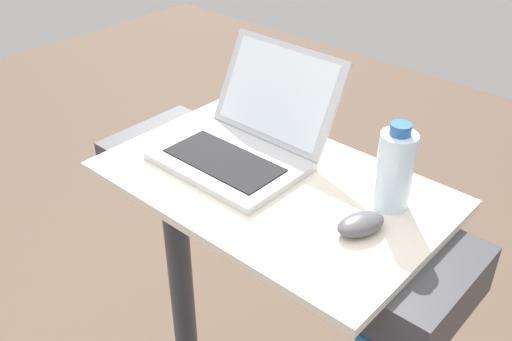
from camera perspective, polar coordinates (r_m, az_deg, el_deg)
desk_board at (r=1.26m, az=1.52°, el=-1.39°), size 0.73×0.46×0.02m
laptop at (r=1.32m, az=-1.04°, el=3.20°), size 0.32×0.33×0.22m
computer_mouse at (r=1.12m, az=10.15°, el=-5.15°), size 0.09×0.11×0.03m
water_bottle at (r=1.16m, az=13.34°, el=0.11°), size 0.07×0.07×0.18m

